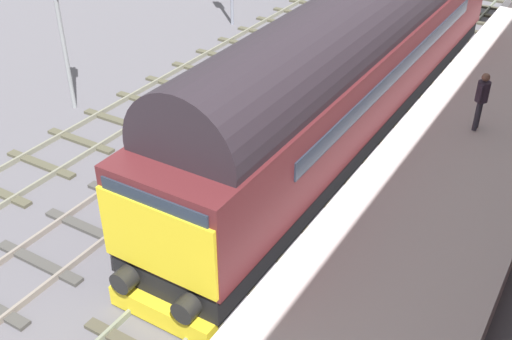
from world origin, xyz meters
TOP-DOWN VIEW (x-y plane):
  - ground_plane at (0.00, 0.00)m, footprint 140.00×140.00m
  - track_main at (0.00, 0.00)m, footprint 2.50×60.00m
  - track_adjacent_west at (-3.49, 0.00)m, footprint 2.50×60.00m
  - track_adjacent_far_west at (-6.66, 0.00)m, footprint 2.50×60.00m
  - station_platform at (3.60, 0.00)m, footprint 4.00×44.00m
  - diesel_locomotive at (0.00, 6.30)m, footprint 2.74×18.63m
  - signal_post_near at (-8.50, 3.10)m, footprint 0.44×0.22m
  - waiting_passenger at (3.52, 6.58)m, footprint 0.34×0.51m

SIDE VIEW (x-z plane):
  - ground_plane at x=0.00m, z-range 0.00..0.00m
  - track_main at x=0.00m, z-range -0.02..0.13m
  - track_adjacent_west at x=-3.49m, z-range -0.02..0.13m
  - track_adjacent_far_west at x=-6.66m, z-range -0.02..0.13m
  - station_platform at x=3.60m, z-range 0.00..1.01m
  - waiting_passenger at x=3.52m, z-range 1.17..2.81m
  - diesel_locomotive at x=0.00m, z-range 0.14..4.82m
  - signal_post_near at x=-8.50m, z-range 0.66..5.42m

